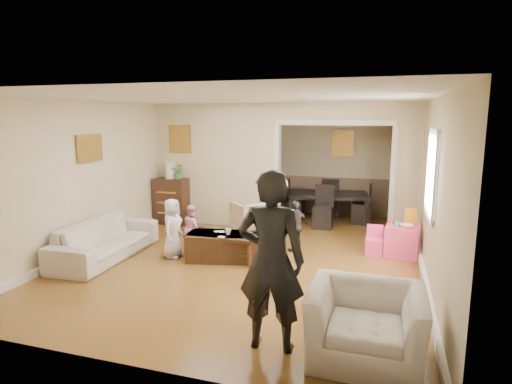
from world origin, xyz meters
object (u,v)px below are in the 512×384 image
(child_kneel_b, at_px, (193,228))
(coffee_table, at_px, (224,246))
(cyan_cup, at_px, (397,224))
(child_kneel_a, at_px, (172,228))
(coffee_cup, at_px, (228,232))
(dining_table, at_px, (327,207))
(adult_person, at_px, (271,261))
(play_table, at_px, (402,241))
(dresser, at_px, (171,201))
(armchair_back, at_px, (252,217))
(sofa, at_px, (106,240))
(armchair_front, at_px, (366,324))
(table_lamp, at_px, (170,170))
(child_toddler, at_px, (296,226))

(child_kneel_b, bearing_deg, coffee_table, -146.57)
(cyan_cup, xyz_separation_m, child_kneel_a, (-3.56, -1.18, -0.06))
(coffee_cup, bearing_deg, coffee_table, 153.43)
(coffee_cup, relative_size, dining_table, 0.06)
(coffee_table, xyz_separation_m, adult_person, (1.47, -2.40, 0.70))
(coffee_cup, distance_m, play_table, 2.95)
(dresser, bearing_deg, armchair_back, -7.03)
(dresser, height_order, child_kneel_b, dresser)
(adult_person, distance_m, child_kneel_b, 3.50)
(armchair_back, distance_m, cyan_cup, 2.84)
(dining_table, bearing_deg, coffee_cup, -119.59)
(sofa, relative_size, armchair_back, 2.88)
(armchair_front, distance_m, child_kneel_a, 3.90)
(armchair_back, height_order, child_kneel_b, child_kneel_b)
(adult_person, height_order, child_kneel_b, adult_person)
(adult_person, bearing_deg, table_lamp, -54.32)
(child_kneel_a, bearing_deg, dining_table, -36.08)
(sofa, relative_size, play_table, 3.91)
(armchair_front, xyz_separation_m, play_table, (0.42, 3.40, -0.09))
(coffee_table, xyz_separation_m, coffee_cup, (0.10, -0.05, 0.27))
(sofa, relative_size, coffee_table, 1.79)
(child_kneel_a, bearing_deg, coffee_table, -83.37)
(sofa, xyz_separation_m, child_kneel_a, (1.06, 0.35, 0.19))
(sofa, height_order, cyan_cup, sofa)
(dresser, height_order, child_toddler, dresser)
(table_lamp, distance_m, child_kneel_a, 2.44)
(child_kneel_a, relative_size, child_kneel_b, 1.22)
(table_lamp, distance_m, cyan_cup, 4.82)
(armchair_front, bearing_deg, coffee_table, 135.86)
(table_lamp, relative_size, cyan_cup, 4.50)
(table_lamp, bearing_deg, dresser, 0.00)
(sofa, relative_size, dining_table, 1.18)
(armchair_back, bearing_deg, play_table, 124.39)
(armchair_back, relative_size, dresser, 0.73)
(adult_person, bearing_deg, armchair_front, -178.04)
(dresser, xyz_separation_m, dining_table, (3.24, 1.24, -0.19))
(dining_table, xyz_separation_m, adult_person, (0.21, -5.53, 0.61))
(dresser, xyz_separation_m, cyan_cup, (4.70, -0.87, 0.06))
(adult_person, bearing_deg, child_kneel_b, -54.32)
(adult_person, bearing_deg, coffee_table, -61.64)
(armchair_back, xyz_separation_m, dresser, (-1.94, 0.24, 0.17))
(play_table, height_order, dining_table, dining_table)
(table_lamp, relative_size, adult_person, 0.20)
(sofa, relative_size, child_toddler, 2.32)
(armchair_back, xyz_separation_m, armchair_front, (2.44, -3.98, 0.02))
(armchair_front, height_order, adult_person, adult_person)
(cyan_cup, height_order, adult_person, adult_person)
(play_table, bearing_deg, child_toddler, -169.40)
(armchair_front, relative_size, child_kneel_a, 1.09)
(child_kneel_a, height_order, child_toddler, child_kneel_a)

